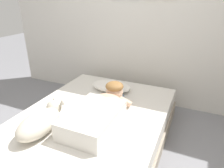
# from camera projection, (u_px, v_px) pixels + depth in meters

# --- Properties ---
(back_wall) EXTENTS (4.36, 0.12, 2.50)m
(back_wall) POSITION_uv_depth(u_px,v_px,m) (143.00, 15.00, 2.76)
(back_wall) COLOR silver
(back_wall) RESTS_ON ground
(bed) EXTENTS (1.47, 2.07, 0.36)m
(bed) POSITION_uv_depth(u_px,v_px,m) (92.00, 130.00, 2.18)
(bed) COLOR gray
(bed) RESTS_ON ground
(pillow) EXTENTS (0.52, 0.32, 0.11)m
(pillow) POSITION_uv_depth(u_px,v_px,m) (111.00, 86.00, 2.65)
(pillow) COLOR white
(pillow) RESTS_ON bed
(person_lying) EXTENTS (0.43, 0.92, 0.27)m
(person_lying) POSITION_uv_depth(u_px,v_px,m) (100.00, 111.00, 1.99)
(person_lying) COLOR silver
(person_lying) RESTS_ON bed
(dog) EXTENTS (0.26, 0.57, 0.21)m
(dog) POSITION_uv_depth(u_px,v_px,m) (41.00, 121.00, 1.83)
(dog) COLOR beige
(dog) RESTS_ON bed
(coffee_cup) EXTENTS (0.12, 0.09, 0.07)m
(coffee_cup) POSITION_uv_depth(u_px,v_px,m) (118.00, 95.00, 2.45)
(coffee_cup) COLOR teal
(coffee_cup) RESTS_ON bed
(cell_phone) EXTENTS (0.07, 0.14, 0.01)m
(cell_phone) POSITION_uv_depth(u_px,v_px,m) (76.00, 110.00, 2.19)
(cell_phone) COLOR black
(cell_phone) RESTS_ON bed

